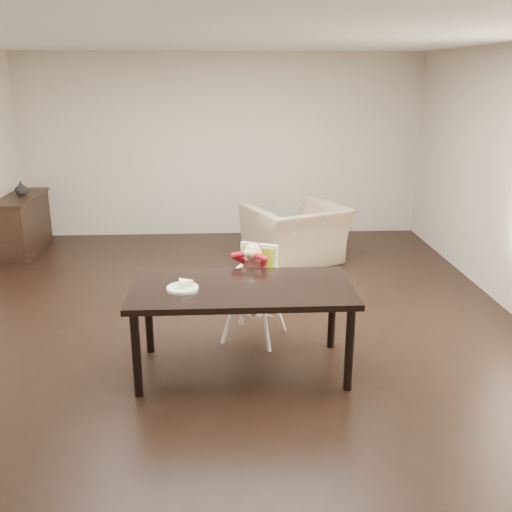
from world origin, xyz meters
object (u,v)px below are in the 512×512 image
(armchair, at_px, (296,224))
(dining_table, at_px, (242,295))
(high_chair, at_px, (255,271))
(sideboard, at_px, (23,224))

(armchair, bearing_deg, dining_table, 50.08)
(dining_table, height_order, high_chair, high_chair)
(dining_table, bearing_deg, sideboard, 129.78)
(high_chair, relative_size, armchair, 0.80)
(high_chair, xyz_separation_m, armchair, (0.65, 2.23, -0.15))
(high_chair, height_order, armchair, armchair)
(high_chair, relative_size, sideboard, 0.74)
(dining_table, relative_size, sideboard, 1.43)
(sideboard, bearing_deg, high_chair, -43.33)
(dining_table, xyz_separation_m, sideboard, (-2.94, 3.53, -0.27))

